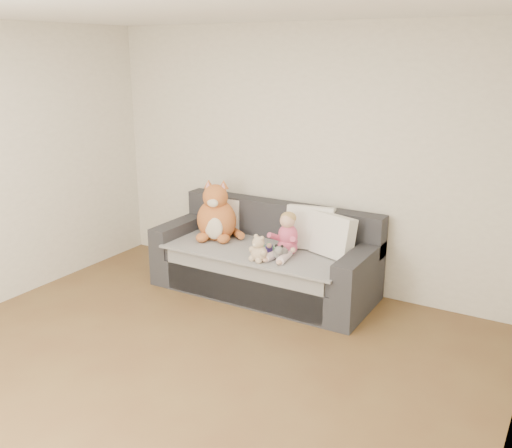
{
  "coord_description": "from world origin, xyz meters",
  "views": [
    {
      "loc": [
        2.44,
        -2.6,
        2.33
      ],
      "look_at": [
        -0.2,
        1.87,
        0.75
      ],
      "focal_mm": 40.0,
      "sensor_mm": 36.0,
      "label": 1
    }
  ],
  "objects": [
    {
      "name": "cushion_right_front",
      "position": [
        0.48,
        2.13,
        0.67
      ],
      "size": [
        0.47,
        0.32,
        0.41
      ],
      "rotation": [
        0.0,
        0.0,
        -0.33
      ],
      "color": "silver",
      "rests_on": "sofa"
    },
    {
      "name": "teddy_bear",
      "position": [
        -0.05,
        1.65,
        0.58
      ],
      "size": [
        0.2,
        0.16,
        0.26
      ],
      "rotation": [
        0.0,
        0.0,
        -0.26
      ],
      "color": "tan",
      "rests_on": "sofa"
    },
    {
      "name": "plush_cat",
      "position": [
        -0.75,
        2.01,
        0.71
      ],
      "size": [
        0.51,
        0.51,
        0.64
      ],
      "rotation": [
        0.0,
        0.0,
        0.36
      ],
      "color": "#C76B2C",
      "rests_on": "sofa"
    },
    {
      "name": "sofa",
      "position": [
        -0.2,
        2.06,
        0.31
      ],
      "size": [
        2.2,
        0.94,
        0.85
      ],
      "color": "#26272B",
      "rests_on": "ground"
    },
    {
      "name": "cushion_right_back",
      "position": [
        0.2,
        2.23,
        0.68
      ],
      "size": [
        0.49,
        0.29,
        0.43
      ],
      "rotation": [
        0.0,
        0.0,
        0.2
      ],
      "color": "silver",
      "rests_on": "sofa"
    },
    {
      "name": "plush_cow",
      "position": [
        0.11,
        1.79,
        0.54
      ],
      "size": [
        0.14,
        0.21,
        0.17
      ],
      "rotation": [
        0.0,
        0.0,
        0.25
      ],
      "color": "white",
      "rests_on": "sofa"
    },
    {
      "name": "cushion_left",
      "position": [
        -0.84,
        2.27,
        0.65
      ],
      "size": [
        0.41,
        0.22,
        0.37
      ],
      "rotation": [
        0.0,
        0.0,
        0.13
      ],
      "color": "silver",
      "rests_on": "sofa"
    },
    {
      "name": "room_shell",
      "position": [
        0.0,
        0.42,
        1.3
      ],
      "size": [
        5.0,
        5.0,
        5.0
      ],
      "color": "brown",
      "rests_on": "ground"
    },
    {
      "name": "sippy_cup",
      "position": [
        -0.05,
        1.86,
        0.54
      ],
      "size": [
        0.11,
        0.08,
        0.13
      ],
      "rotation": [
        0.0,
        0.0,
        0.1
      ],
      "color": "#3D3288",
      "rests_on": "sofa"
    },
    {
      "name": "toddler",
      "position": [
        0.1,
        1.92,
        0.65
      ],
      "size": [
        0.3,
        0.43,
        0.42
      ],
      "rotation": [
        0.0,
        0.0,
        0.01
      ],
      "color": "#E14F73",
      "rests_on": "sofa"
    }
  ]
}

